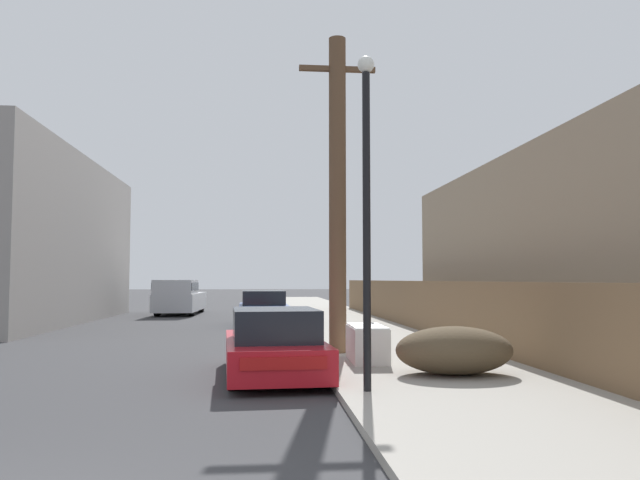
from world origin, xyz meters
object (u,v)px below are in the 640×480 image
object	(u,v)px
parked_sports_car_red	(274,346)
pickup_truck	(179,297)
street_lamp	(366,196)
utility_pole	(337,190)
discarded_fridge	(367,343)
car_parked_mid	(263,309)
brush_pile	(454,350)

from	to	relation	value
parked_sports_car_red	pickup_truck	distance (m)	21.20
street_lamp	utility_pole	bearing A→B (deg)	88.14
utility_pole	discarded_fridge	bearing A→B (deg)	-75.06
discarded_fridge	car_parked_mid	distance (m)	11.78
parked_sports_car_red	car_parked_mid	bearing A→B (deg)	87.27
parked_sports_car_red	brush_pile	bearing A→B (deg)	-16.22
parked_sports_car_red	street_lamp	world-z (taller)	street_lamp
utility_pole	parked_sports_car_red	bearing A→B (deg)	-119.08
pickup_truck	street_lamp	distance (m)	23.74
pickup_truck	brush_pile	world-z (taller)	pickup_truck
car_parked_mid	street_lamp	distance (m)	15.25
street_lamp	brush_pile	bearing A→B (deg)	39.17
parked_sports_car_red	brush_pile	world-z (taller)	parked_sports_car_red
discarded_fridge	street_lamp	world-z (taller)	street_lamp
pickup_truck	utility_pole	xyz separation A→B (m)	(5.90, -18.01, 2.97)
parked_sports_car_red	utility_pole	size ratio (longest dim) A/B	0.58
utility_pole	street_lamp	bearing A→B (deg)	-91.86
car_parked_mid	pickup_truck	size ratio (longest dim) A/B	0.72
car_parked_mid	pickup_truck	world-z (taller)	pickup_truck
pickup_truck	street_lamp	bearing A→B (deg)	105.63
discarded_fridge	car_parked_mid	xyz separation A→B (m)	(-2.08, 11.60, 0.15)
discarded_fridge	pickup_truck	bearing A→B (deg)	109.42
discarded_fridge	brush_pile	size ratio (longest dim) A/B	0.81
discarded_fridge	utility_pole	size ratio (longest dim) A/B	0.23
car_parked_mid	street_lamp	xyz separation A→B (m)	(1.50, -14.98, 2.43)
parked_sports_car_red	brush_pile	distance (m)	3.25
parked_sports_car_red	street_lamp	bearing A→B (deg)	-61.50
car_parked_mid	street_lamp	bearing A→B (deg)	-85.55
parked_sports_car_red	utility_pole	bearing A→B (deg)	57.56
discarded_fridge	utility_pole	xyz separation A→B (m)	(-0.41, 1.55, 3.37)
brush_pile	parked_sports_car_red	bearing A→B (deg)	167.14
car_parked_mid	brush_pile	size ratio (longest dim) A/B	2.02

